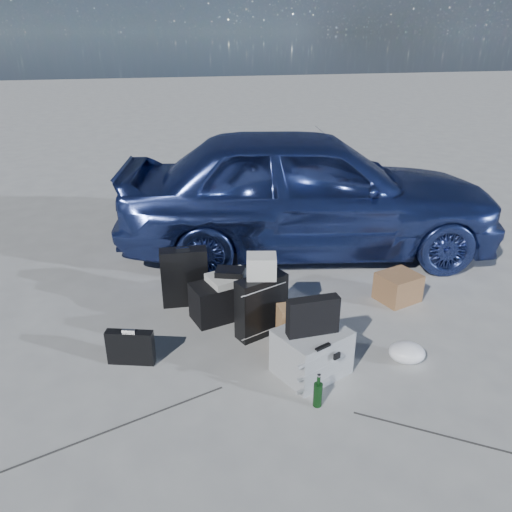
{
  "coord_description": "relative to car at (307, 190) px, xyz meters",
  "views": [
    {
      "loc": [
        -1.14,
        -3.39,
        2.58
      ],
      "look_at": [
        -0.12,
        0.85,
        0.62
      ],
      "focal_mm": 35.0,
      "sensor_mm": 36.0,
      "label": 1
    }
  ],
  "objects": [
    {
      "name": "flat_box_black",
      "position": [
        -1.26,
        -1.41,
        -0.32
      ],
      "size": [
        0.32,
        0.27,
        0.06
      ],
      "primitive_type": "cube",
      "rotation": [
        0.0,
        0.0,
        -0.35
      ],
      "color": "black",
      "rests_on": "flat_box_white"
    },
    {
      "name": "ground",
      "position": [
        -0.88,
        -2.28,
        -0.79
      ],
      "size": [
        60.0,
        60.0,
        0.0
      ],
      "primitive_type": "plane",
      "color": "#A1A29D",
      "rests_on": "ground"
    },
    {
      "name": "car",
      "position": [
        0.0,
        0.0,
        0.0
      ],
      "size": [
        4.9,
        2.71,
        1.58
      ],
      "primitive_type": "imported",
      "rotation": [
        0.0,
        0.0,
        1.38
      ],
      "color": "#354893",
      "rests_on": "ground"
    },
    {
      "name": "plastic_bag",
      "position": [
        0.06,
        -2.52,
        -0.7
      ],
      "size": [
        0.37,
        0.34,
        0.17
      ],
      "primitive_type": "ellipsoid",
      "rotation": [
        0.0,
        0.0,
        -0.3
      ],
      "color": "white",
      "rests_on": "ground"
    },
    {
      "name": "briefcase",
      "position": [
        -2.23,
        -2.0,
        -0.63
      ],
      "size": [
        0.41,
        0.2,
        0.31
      ],
      "primitive_type": "cube",
      "rotation": [
        0.0,
        0.0,
        -0.31
      ],
      "color": "black",
      "rests_on": "ground"
    },
    {
      "name": "green_bottle",
      "position": [
        -0.87,
        -2.88,
        -0.65
      ],
      "size": [
        0.09,
        0.09,
        0.27
      ],
      "primitive_type": "cylinder",
      "rotation": [
        0.0,
        0.0,
        0.43
      ],
      "color": "black",
      "rests_on": "ground"
    },
    {
      "name": "kraft_bag",
      "position": [
        -0.8,
        -2.08,
        -0.58
      ],
      "size": [
        0.31,
        0.19,
        0.41
      ],
      "primitive_type": "cube",
      "rotation": [
        0.0,
        0.0,
        0.01
      ],
      "color": "#A97F4A",
      "rests_on": "ground"
    },
    {
      "name": "duffel_bag",
      "position": [
        -1.27,
        -1.41,
        -0.6
      ],
      "size": [
        0.8,
        0.5,
        0.37
      ],
      "primitive_type": "cube",
      "rotation": [
        0.0,
        0.0,
        0.26
      ],
      "color": "black",
      "rests_on": "ground"
    },
    {
      "name": "pelican_case",
      "position": [
        -0.78,
        -2.47,
        -0.59
      ],
      "size": [
        0.67,
        0.62,
        0.39
      ],
      "primitive_type": "cube",
      "rotation": [
        0.0,
        0.0,
        0.4
      ],
      "color": "#ACAEB1",
      "rests_on": "ground"
    },
    {
      "name": "white_carton",
      "position": [
        -1.04,
        -1.8,
        -0.1
      ],
      "size": [
        0.3,
        0.26,
        0.21
      ],
      "primitive_type": "cube",
      "rotation": [
        0.0,
        0.0,
        -0.23
      ],
      "color": "beige",
      "rests_on": "suitcase_right"
    },
    {
      "name": "suitcase_left",
      "position": [
        -1.67,
        -1.08,
        -0.48
      ],
      "size": [
        0.48,
        0.2,
        0.61
      ],
      "primitive_type": "cube",
      "rotation": [
        0.0,
        0.0,
        -0.06
      ],
      "color": "black",
      "rests_on": "ground"
    },
    {
      "name": "suitcase_right",
      "position": [
        -1.04,
        -1.81,
        -0.5
      ],
      "size": [
        0.51,
        0.34,
        0.58
      ],
      "primitive_type": "cube",
      "rotation": [
        0.0,
        0.0,
        0.38
      ],
      "color": "black",
      "rests_on": "ground"
    },
    {
      "name": "laptop_bag",
      "position": [
        -0.8,
        -2.49,
        -0.24
      ],
      "size": [
        0.42,
        0.12,
        0.31
      ],
      "primitive_type": "cube",
      "rotation": [
        0.0,
        0.0,
        0.03
      ],
      "color": "black",
      "rests_on": "pelican_case"
    },
    {
      "name": "cardboard_box",
      "position": [
        0.51,
        -1.52,
        -0.64
      ],
      "size": [
        0.48,
        0.44,
        0.3
      ],
      "primitive_type": "cube",
      "rotation": [
        0.0,
        0.0,
        0.3
      ],
      "color": "brown",
      "rests_on": "ground"
    },
    {
      "name": "flat_box_white",
      "position": [
        -1.26,
        -1.42,
        -0.38
      ],
      "size": [
        0.48,
        0.41,
        0.07
      ],
      "primitive_type": "cube",
      "rotation": [
        0.0,
        0.0,
        0.3
      ],
      "color": "beige",
      "rests_on": "duffel_bag"
    }
  ]
}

